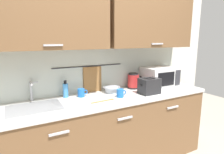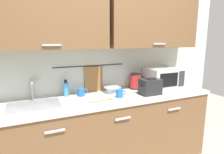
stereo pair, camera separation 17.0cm
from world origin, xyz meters
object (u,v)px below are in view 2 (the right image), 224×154
microwave (163,77)px  toaster (150,87)px  electric_kettle (136,81)px  mug_near_sink (81,92)px  dish_soap_bottle (66,89)px  wooden_spoon (104,100)px  mixing_bowl (112,89)px  mug_by_kettle (120,93)px

microwave → toaster: bearing=-147.6°
electric_kettle → mug_near_sink: bearing=-176.9°
dish_soap_bottle → wooden_spoon: dish_soap_bottle is taller
mixing_bowl → toaster: (0.38, -0.26, 0.05)m
electric_kettle → mixing_bowl: 0.37m
mixing_bowl → mug_by_kettle: bearing=-91.6°
microwave → mug_by_kettle: microwave is taller
dish_soap_bottle → mug_by_kettle: 0.63m
mug_by_kettle → wooden_spoon: (-0.21, -0.04, -0.04)m
toaster → microwave: bearing=32.4°
microwave → dish_soap_bottle: 1.32m
toaster → mug_by_kettle: (-0.39, 0.04, -0.05)m
microwave → mug_near_sink: bearing=178.4°
electric_kettle → microwave: bearing=-10.4°
mixing_bowl → microwave: bearing=-1.4°
dish_soap_bottle → wooden_spoon: 0.49m
dish_soap_bottle → mug_near_sink: 0.18m
mixing_bowl → mug_by_kettle: size_ratio=1.78×
dish_soap_bottle → mug_by_kettle: dish_soap_bottle is taller
dish_soap_bottle → mug_near_sink: (0.17, -0.06, -0.04)m
mug_near_sink → microwave: bearing=-1.6°
mug_near_sink → mug_by_kettle: 0.45m
electric_kettle → mixing_bowl: (-0.37, -0.05, -0.06)m
microwave → electric_kettle: 0.40m
electric_kettle → toaster: size_ratio=0.89×
microwave → toaster: microwave is taller
microwave → wooden_spoon: 1.01m
microwave → wooden_spoon: size_ratio=1.67×
electric_kettle → dish_soap_bottle: size_ratio=1.16×
mug_near_sink → mug_by_kettle: bearing=-30.6°
microwave → electric_kettle: bearing=169.6°
electric_kettle → wooden_spoon: (-0.58, -0.31, -0.10)m
mug_near_sink → mixing_bowl: mug_near_sink is taller
microwave → dish_soap_bottle: bearing=175.8°
electric_kettle → mug_near_sink: size_ratio=1.89×
mixing_bowl → wooden_spoon: bearing=-129.4°
toaster → wooden_spoon: (-0.60, -0.01, -0.09)m
mug_near_sink → dish_soap_bottle: bearing=158.5°
mug_near_sink → electric_kettle: bearing=3.1°
mug_near_sink → wooden_spoon: mug_near_sink is taller
microwave → toaster: 0.44m
mug_near_sink → toaster: size_ratio=0.47×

